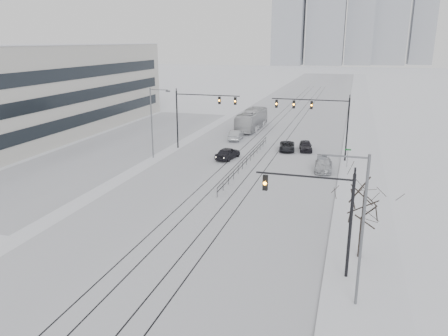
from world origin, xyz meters
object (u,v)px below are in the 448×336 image
sedan_sb_outer (236,135)px  sedan_nb_front (287,146)px  traffic_mast_near (325,209)px  bare_tree (365,198)px  sedan_sb_inner (228,153)px  sedan_nb_far (306,146)px  box_truck (252,120)px  sedan_nb_right (323,165)px

sedan_sb_outer → sedan_nb_front: (8.52, -4.57, -0.15)m
traffic_mast_near → sedan_sb_outer: traffic_mast_near is taller
traffic_mast_near → sedan_nb_front: size_ratio=1.59×
traffic_mast_near → sedan_sb_outer: 40.60m
bare_tree → sedan_sb_outer: bare_tree is taller
sedan_sb_inner → sedan_nb_far: (9.12, 7.26, -0.06)m
bare_tree → box_truck: 46.54m
traffic_mast_near → sedan_nb_front: (-7.16, 32.69, -3.95)m
sedan_nb_right → sedan_nb_far: (-3.06, 9.08, -0.00)m
bare_tree → box_truck: size_ratio=0.51×
sedan_sb_inner → sedan_nb_front: (6.63, 6.60, -0.15)m
box_truck → sedan_nb_front: bearing=122.9°
bare_tree → sedan_nb_front: size_ratio=1.38×
sedan_sb_outer → box_truck: box_truck is taller
sedan_nb_front → box_truck: 15.59m
bare_tree → sedan_sb_inner: bare_tree is taller
sedan_sb_outer → sedan_sb_inner: bearing=96.7°
sedan_sb_outer → sedan_nb_far: (11.01, -3.91, -0.07)m
bare_tree → box_truck: (-17.66, 42.97, -2.83)m
traffic_mast_near → sedan_nb_far: (-4.67, 33.35, -3.86)m
traffic_mast_near → sedan_sb_inner: 29.75m
sedan_nb_front → sedan_sb_inner: bearing=-143.0°
bare_tree → sedan_nb_far: size_ratio=1.48×
sedan_nb_right → sedan_nb_far: size_ratio=1.18×
box_truck → traffic_mast_near: bearing=109.9°
bare_tree → sedan_nb_far: 31.39m
sedan_nb_right → box_truck: bearing=119.1°
sedan_sb_outer → sedan_nb_right: (14.06, -12.99, -0.06)m
sedan_nb_far → sedan_nb_front: bearing=-174.7°
sedan_sb_outer → box_truck: (0.42, 8.71, 0.89)m
sedan_sb_outer → sedan_nb_right: 19.15m
sedan_nb_far → sedan_sb_outer: bearing=150.9°
traffic_mast_near → sedan_nb_right: (-1.61, 24.27, -3.86)m
traffic_mast_near → box_truck: size_ratio=0.59×
sedan_sb_inner → sedan_nb_far: bearing=-130.4°
bare_tree → sedan_nb_right: bearing=100.7°
bare_tree → sedan_sb_inner: (-16.20, 23.08, -3.72)m
sedan_sb_inner → sedan_sb_outer: size_ratio=0.97×
traffic_mast_near → box_truck: (-15.25, 45.97, -2.90)m
sedan_sb_outer → sedan_nb_front: sedan_sb_outer is taller
sedan_nb_right → sedan_nb_far: bearing=105.6°
sedan_sb_outer → sedan_nb_front: 9.67m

